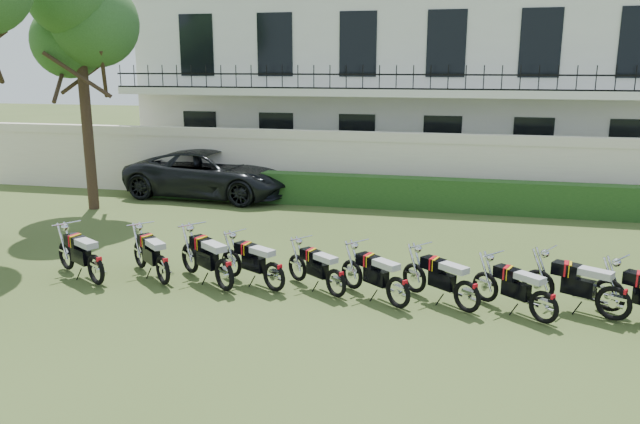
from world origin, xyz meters
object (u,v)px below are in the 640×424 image
object	(u,v)px
motorcycle_3	(274,270)
motorcycle_1	(163,263)
motorcycle_0	(95,262)
motorcycle_5	(398,285)
motorcycle_6	(467,289)
motorcycle_7	(544,299)
motorcycle_4	(336,276)
tree_west_near	(79,13)
motorcycle_2	(224,267)
suv	(211,174)
motorcycle_8	(615,295)

from	to	relation	value
motorcycle_3	motorcycle_1	bearing A→B (deg)	122.50
motorcycle_1	motorcycle_0	bearing A→B (deg)	145.04
motorcycle_5	motorcycle_1	bearing A→B (deg)	126.54
motorcycle_0	motorcycle_6	world-z (taller)	motorcycle_0
motorcycle_0	motorcycle_7	distance (m)	8.71
motorcycle_4	motorcycle_0	bearing A→B (deg)	132.16
motorcycle_4	tree_west_near	bearing A→B (deg)	94.17
motorcycle_2	suv	size ratio (longest dim) A/B	0.30
motorcycle_6	motorcycle_1	bearing A→B (deg)	127.31
motorcycle_2	motorcycle_7	world-z (taller)	motorcycle_2
motorcycle_6	motorcycle_5	bearing A→B (deg)	131.86
motorcycle_1	motorcycle_6	distance (m)	6.07
motorcycle_5	motorcycle_8	xyz separation A→B (m)	(3.76, 0.28, 0.02)
motorcycle_2	motorcycle_4	world-z (taller)	motorcycle_2
motorcycle_0	motorcycle_4	xyz separation A→B (m)	(4.92, 0.42, -0.06)
motorcycle_0	motorcycle_7	size ratio (longest dim) A/B	1.21
motorcycle_8	tree_west_near	bearing A→B (deg)	96.04
motorcycle_3	motorcycle_6	xyz separation A→B (m)	(3.74, -0.24, -0.00)
tree_west_near	motorcycle_0	xyz separation A→B (m)	(4.01, -6.24, -5.38)
tree_west_near	motorcycle_8	size ratio (longest dim) A/B	4.40
motorcycle_6	motorcycle_0	bearing A→B (deg)	129.96
motorcycle_4	suv	xyz separation A→B (m)	(-6.05, 8.35, 0.35)
motorcycle_3	motorcycle_5	size ratio (longest dim) A/B	1.11
motorcycle_2	motorcycle_7	size ratio (longest dim) A/B	1.16
suv	tree_west_near	bearing A→B (deg)	136.10
motorcycle_0	motorcycle_7	bearing A→B (deg)	-58.63
suv	motorcycle_4	bearing A→B (deg)	-139.25
motorcycle_2	motorcycle_4	xyz separation A→B (m)	(2.23, 0.17, -0.07)
motorcycle_4	motorcycle_5	size ratio (longest dim) A/B	0.96
motorcycle_6	motorcycle_7	xyz separation A→B (m)	(1.30, -0.19, -0.01)
motorcycle_0	motorcycle_2	world-z (taller)	motorcycle_2
motorcycle_4	motorcycle_6	xyz separation A→B (m)	(2.48, -0.20, 0.03)
motorcycle_8	motorcycle_6	bearing A→B (deg)	123.30
motorcycle_3	motorcycle_4	size ratio (longest dim) A/B	1.16
motorcycle_6	suv	distance (m)	12.08
suv	motorcycle_8	bearing A→B (deg)	-122.30
motorcycle_2	motorcycle_5	world-z (taller)	motorcycle_2
motorcycle_0	motorcycle_8	size ratio (longest dim) A/B	0.99
motorcycle_2	motorcycle_5	distance (m)	3.46
motorcycle_0	motorcycle_2	distance (m)	2.71
motorcycle_6	motorcycle_8	bearing A→B (deg)	-47.16
motorcycle_1	motorcycle_5	xyz separation A→B (m)	(4.83, -0.18, -0.01)
tree_west_near	motorcycle_1	xyz separation A→B (m)	(5.34, -5.92, -5.40)
motorcycle_1	motorcycle_7	bearing A→B (deg)	-50.81
motorcycle_1	motorcycle_8	world-z (taller)	motorcycle_8
motorcycle_8	motorcycle_4	bearing A→B (deg)	118.69
motorcycle_0	suv	bearing A→B (deg)	38.52
motorcycle_1	suv	size ratio (longest dim) A/B	0.26
motorcycle_3	motorcycle_5	world-z (taller)	motorcycle_3
motorcycle_0	motorcycle_5	world-z (taller)	motorcycle_0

